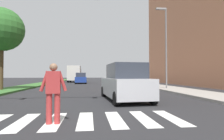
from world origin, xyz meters
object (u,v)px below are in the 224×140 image
tree_mid (2,30)px  suv_crossing (125,83)px  street_lamp_right (165,40)px  sedan_midblock (81,78)px  truck_box_delivery (75,74)px  pedestrian_performer (53,90)px

tree_mid → suv_crossing: size_ratio=1.45×
street_lamp_right → sedan_midblock: bearing=120.5°
suv_crossing → truck_box_delivery: 27.12m
tree_mid → suv_crossing: 12.08m
truck_box_delivery → street_lamp_right: bearing=-64.0°
street_lamp_right → pedestrian_performer: size_ratio=4.44×
suv_crossing → tree_mid: bearing=145.0°
street_lamp_right → sedan_midblock: 16.96m
tree_mid → suv_crossing: (9.27, -6.48, -4.25)m
pedestrian_performer → suv_crossing: 5.40m
suv_crossing → street_lamp_right: bearing=51.6°
street_lamp_right → sedan_midblock: street_lamp_right is taller
pedestrian_performer → sedan_midblock: sedan_midblock is taller
tree_mid → pedestrian_performer: tree_mid is taller
sedan_midblock → truck_box_delivery: bearing=103.9°
street_lamp_right → suv_crossing: 8.96m
tree_mid → sedan_midblock: bearing=67.2°
sedan_midblock → suv_crossing: bearing=-80.9°
tree_mid → street_lamp_right: size_ratio=0.92×
tree_mid → street_lamp_right: 14.36m
pedestrian_performer → truck_box_delivery: 31.30m
tree_mid → street_lamp_right: street_lamp_right is taller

